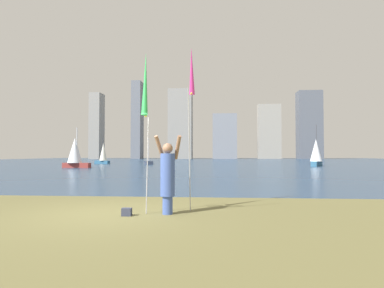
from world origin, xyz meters
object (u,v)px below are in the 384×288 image
kite_flag_left (145,87)px  sailboat_1 (149,163)px  sailboat_0 (316,153)px  sailboat_3 (103,154)px  sailboat_2 (75,152)px  person (168,175)px  kite_flag_right (192,75)px  bag (127,212)px

kite_flag_left → sailboat_1: (-8.17, 38.61, -2.90)m
sailboat_0 → sailboat_1: (-22.31, 5.34, -1.43)m
sailboat_3 → sailboat_2: bearing=-81.5°
person → sailboat_2: sailboat_2 is taller
kite_flag_right → sailboat_2: bearing=120.2°
kite_flag_left → bag: (-0.41, -0.12, -3.08)m
person → kite_flag_right: bearing=46.4°
kite_flag_left → bag: size_ratio=17.38×
sailboat_0 → bag: bearing=-113.5°
kite_flag_right → sailboat_0: sailboat_0 is taller
person → kite_flag_left: kite_flag_left is taller
bag → sailboat_2: size_ratio=0.05×
sailboat_0 → sailboat_2: sailboat_0 is taller
person → sailboat_2: 30.14m
kite_flag_right → sailboat_1: 38.89m
kite_flag_left → sailboat_0: sailboat_0 is taller
kite_flag_left → sailboat_1: sailboat_1 is taller
bag → sailboat_0: 36.47m
person → sailboat_1: size_ratio=0.48×
kite_flag_right → sailboat_0: size_ratio=0.85×
kite_flag_left → bag: kite_flag_left is taller
sailboat_1 → sailboat_3: size_ratio=0.99×
bag → kite_flag_left: bearing=16.7°
kite_flag_left → kite_flag_right: bearing=42.6°
kite_flag_left → sailboat_3: sailboat_3 is taller
sailboat_2 → kite_flag_left: bearing=-62.5°
kite_flag_right → person: bearing=-123.8°
sailboat_1 → sailboat_3: (-7.96, 3.07, 1.29)m
kite_flag_right → sailboat_1: (-9.25, 37.62, -3.41)m
person → sailboat_1: (-8.71, 38.43, -0.69)m
sailboat_0 → sailboat_1: size_ratio=1.28×
kite_flag_left → bag: 3.11m
sailboat_2 → sailboat_3: size_ratio=1.08×
sailboat_3 → bag: bearing=-69.4°
person → sailboat_1: bearing=93.0°
bag → sailboat_2: 30.00m
person → sailboat_3: (-16.67, 41.50, 0.60)m
person → bag: bearing=-171.7°
bag → sailboat_3: (-15.72, 41.81, 1.47)m
person → sailboat_0: size_ratio=0.38×
kite_flag_left → kite_flag_right: size_ratio=0.91×
sailboat_1 → sailboat_2: 13.34m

